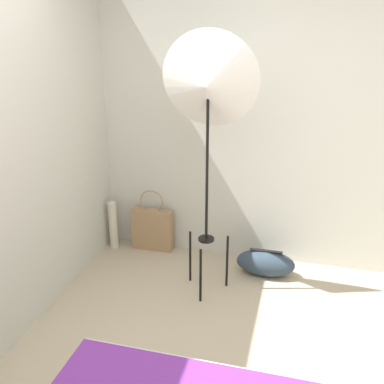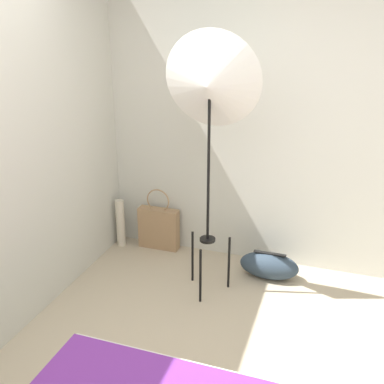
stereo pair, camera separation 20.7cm
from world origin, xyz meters
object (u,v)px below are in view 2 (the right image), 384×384
(photo_umbrella, at_px, (210,86))
(tote_bag, at_px, (159,227))
(paper_roll, at_px, (121,223))
(duffel_bag, at_px, (269,266))

(photo_umbrella, bearing_deg, tote_bag, 139.90)
(photo_umbrella, distance_m, paper_roll, 1.82)
(tote_bag, bearing_deg, paper_roll, -168.68)
(tote_bag, relative_size, paper_roll, 1.28)
(duffel_bag, relative_size, paper_roll, 1.06)
(tote_bag, xyz_separation_m, paper_roll, (-0.37, -0.07, 0.02))
(duffel_bag, bearing_deg, tote_bag, 169.34)
(photo_umbrella, height_order, paper_roll, photo_umbrella)
(photo_umbrella, relative_size, paper_roll, 4.31)
(photo_umbrella, bearing_deg, duffel_bag, 37.42)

